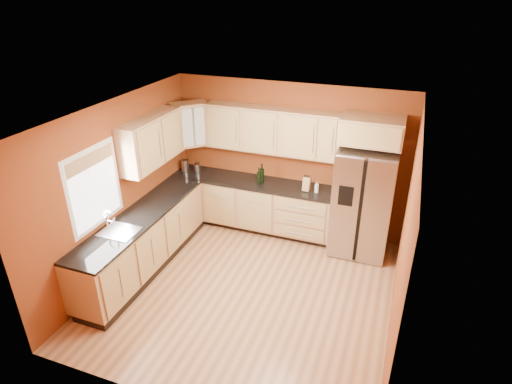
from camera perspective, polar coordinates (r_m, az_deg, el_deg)
floor at (r=6.38m, az=-1.22°, el=-12.89°), size 4.00×4.00×0.00m
ceiling at (r=5.14m, az=-1.50°, el=10.12°), size 4.00×4.00×0.00m
wall_back at (r=7.37m, az=4.34°, el=4.48°), size 4.00×0.04×2.60m
wall_front at (r=4.19m, az=-11.71°, el=-15.17°), size 4.00×0.04×2.60m
wall_left at (r=6.57m, az=-17.81°, el=0.40°), size 0.04×4.00×2.60m
wall_right at (r=5.35m, az=19.15°, el=-6.08°), size 0.04×4.00×2.60m
base_cabinets_back at (r=7.63m, az=-0.48°, el=-1.77°), size 2.90×0.60×0.88m
base_cabinets_left at (r=6.82m, az=-14.79°, el=-6.49°), size 0.60×2.80×0.88m
countertop_back at (r=7.41m, az=-0.52°, el=1.33°), size 2.90×0.62×0.04m
countertop_left at (r=6.58m, az=-15.17°, el=-3.13°), size 0.62×2.80×0.04m
upper_cabinets_back at (r=7.11m, az=2.15°, el=8.21°), size 2.30×0.33×0.75m
upper_cabinets_left at (r=6.82m, az=-13.71°, el=6.68°), size 0.33×1.35×0.75m
corner_upper_cabinet at (r=7.50m, az=-8.73°, el=8.92°), size 0.67×0.67×0.75m
over_fridge_cabinet at (r=6.61m, az=15.22°, el=7.95°), size 0.92×0.60×0.40m
refrigerator at (r=6.98m, az=14.04°, el=-1.27°), size 0.90×0.75×1.78m
window at (r=6.12m, az=-20.72°, el=0.54°), size 0.03×0.90×1.00m
sink_faucet at (r=6.16m, az=-17.93°, el=-3.88°), size 0.50×0.42×0.30m
canister_left at (r=7.76m, az=-7.82°, el=3.16°), size 0.14×0.14×0.18m
canister_right at (r=7.87m, az=-9.45°, el=3.53°), size 0.17×0.17×0.22m
wine_bottle_a at (r=7.25m, az=0.38°, el=2.18°), size 0.08×0.08×0.29m
wine_bottle_b at (r=7.29m, az=0.79°, el=2.53°), size 0.10×0.10×0.34m
knife_block at (r=7.08m, az=6.77°, el=1.08°), size 0.12×0.11×0.23m
soap_dispenser at (r=7.04m, az=8.09°, el=0.63°), size 0.07×0.07×0.18m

